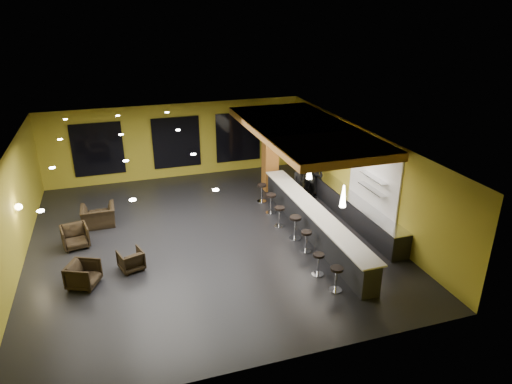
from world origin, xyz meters
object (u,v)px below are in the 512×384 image
object	(u,v)px
pendant_2	(284,149)
staff_b	(312,178)
prep_counter	(356,211)
bar_stool_6	(262,191)
column	(270,152)
armchair_b	(131,260)
armchair_d	(98,216)
staff_a	(298,183)
bar_stool_4	(279,214)
bar_counter	(313,223)
staff_c	(314,176)
armchair_a	(83,275)
bar_stool_0	(336,276)
bar_stool_1	(318,261)
pendant_1	(309,169)
bar_stool_3	(295,225)
armchair_c	(75,237)
bar_stool_5	(271,201)
pendant_0	(343,196)
bar_stool_2	(306,239)

from	to	relation	value
pendant_2	staff_b	distance (m)	1.96
prep_counter	bar_stool_6	bearing A→B (deg)	133.97
column	armchair_b	bearing A→B (deg)	-142.14
pendant_2	armchair_d	size ratio (longest dim) A/B	0.58
armchair_d	bar_stool_6	world-z (taller)	same
staff_a	bar_stool_4	distance (m)	2.46
bar_counter	staff_c	bearing A→B (deg)	65.08
bar_counter	armchair_a	size ratio (longest dim) A/B	9.56
staff_c	bar_stool_0	bearing A→B (deg)	-84.52
prep_counter	staff_a	xyz separation A→B (m)	(-1.36, 2.42, 0.41)
bar_stool_1	bar_stool_0	bearing A→B (deg)	-81.63
pendant_1	bar_stool_3	xyz separation A→B (m)	(-0.69, -0.55, -1.80)
bar_stool_6	bar_stool_4	bearing A→B (deg)	-92.48
staff_c	bar_stool_6	xyz separation A→B (m)	(-2.39, -0.06, -0.35)
bar_counter	bar_stool_1	world-z (taller)	bar_counter
staff_b	armchair_c	bearing A→B (deg)	-168.40
pendant_2	armchair_b	distance (m)	7.45
pendant_2	staff_c	bearing A→B (deg)	15.51
prep_counter	bar_stool_5	world-z (taller)	prep_counter
staff_a	armchair_d	xyz separation A→B (m)	(-7.94, 0.23, -0.45)
staff_c	bar_stool_5	bearing A→B (deg)	-128.12
pendant_0	armchair_d	world-z (taller)	pendant_0
prep_counter	bar_stool_4	xyz separation A→B (m)	(-2.89, 0.52, 0.07)
column	pendant_2	bearing A→B (deg)	-90.00
armchair_a	bar_stool_2	size ratio (longest dim) A/B	1.12
bar_stool_1	staff_c	bearing A→B (deg)	66.81
pendant_1	bar_stool_1	world-z (taller)	pendant_1
bar_stool_2	armchair_a	bearing A→B (deg)	178.86
bar_stool_1	staff_a	bearing A→B (deg)	73.76
bar_counter	prep_counter	xyz separation A→B (m)	(2.00, 0.50, -0.07)
armchair_d	pendant_2	bearing A→B (deg)	178.47
staff_a	armchair_c	world-z (taller)	staff_a
bar_stool_5	bar_stool_3	bearing A→B (deg)	-87.34
armchair_a	pendant_1	bearing A→B (deg)	-55.28
armchair_a	armchair_b	bearing A→B (deg)	-44.81
pendant_2	bar_stool_4	world-z (taller)	pendant_2
pendant_0	bar_stool_1	world-z (taller)	pendant_0
column	armchair_d	xyz separation A→B (m)	(-7.30, -1.45, -1.36)
staff_b	bar_stool_6	size ratio (longest dim) A/B	2.34
column	staff_c	distance (m)	2.17
bar_stool_2	bar_stool_3	world-z (taller)	bar_stool_3
bar_stool_0	bar_stool_4	size ratio (longest dim) A/B	0.98
bar_stool_1	bar_stool_6	bearing A→B (deg)	88.79
pendant_2	column	bearing A→B (deg)	90.00
pendant_2	staff_c	distance (m)	2.23
pendant_1	prep_counter	bearing A→B (deg)	0.00
armchair_d	bar_stool_6	distance (m)	6.52
staff_c	bar_stool_3	bearing A→B (deg)	-98.54
pendant_0	armchair_b	size ratio (longest dim) A/B	0.97
pendant_0	bar_stool_4	world-z (taller)	pendant_0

